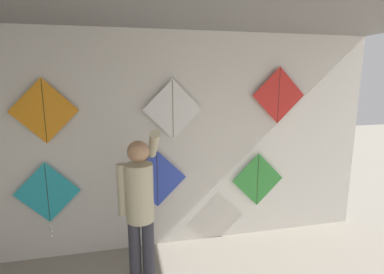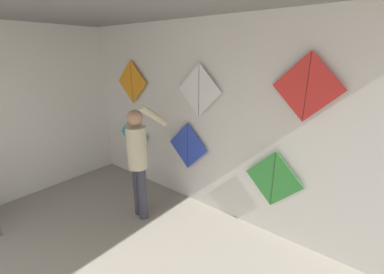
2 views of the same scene
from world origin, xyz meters
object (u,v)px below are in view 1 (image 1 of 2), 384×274
Objects in this scene: kite_3 at (44,111)px; kite_4 at (173,110)px; kite_1 at (157,179)px; kite_2 at (258,180)px; shopkeeper at (140,203)px; kite_0 at (48,195)px; kite_5 at (279,95)px.

kite_4 is at bearing 0.00° from kite_3.
kite_4 is (0.21, 0.00, 0.89)m from kite_1.
kite_2 is 2.85m from kite_3.
kite_4 reaches higher than kite_2.
shopkeeper reaches higher than kite_0.
kite_0 is 1.82m from kite_4.
kite_1 reaches higher than kite_0.
kite_0 is at bearing -179.98° from kite_4.
kite_4 is at bearing 180.00° from kite_2.
kite_3 is (-1.00, 0.77, 0.88)m from shopkeeper.
kite_5 is at bearing 0.00° from kite_3.
kite_1 is (0.26, 0.77, -0.03)m from shopkeeper.
kite_2 is at bearing 180.00° from kite_5.
kite_1 is 1.95m from kite_5.
kite_0 is 1.28× the size of kite_3.
kite_5 is (0.25, 0.00, 1.16)m from kite_2.
kite_2 is at bearing 37.27° from shopkeeper.
kite_1 is 1.00× the size of kite_5.
kite_5 is at bearing 0.00° from kite_1.
kite_3 reaches higher than kite_0.
kite_3 reaches higher than kite_1.
kite_3 is (-2.66, 0.00, 1.03)m from kite_2.
shopkeeper is at bearing -157.98° from kite_5.
kite_0 is at bearing -179.99° from kite_5.
kite_0 reaches higher than kite_2.
shopkeeper is 2.30× the size of kite_3.
kite_4 is 1.44m from kite_5.
kite_5 is at bearing 0.00° from kite_2.
kite_2 is (2.71, 0.00, -0.02)m from kite_0.
kite_3 is 2.92m from kite_5.
kite_5 reaches higher than kite_2.
kite_2 is at bearing 0.00° from kite_4.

